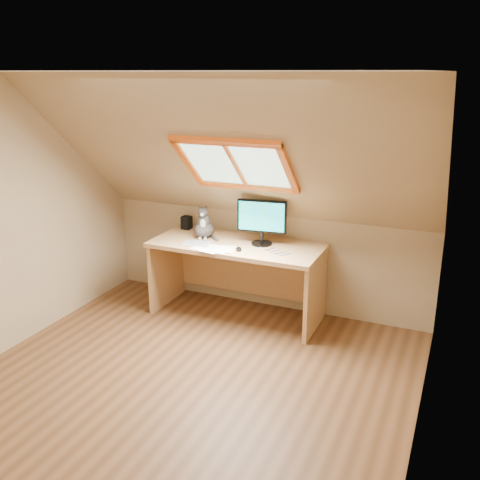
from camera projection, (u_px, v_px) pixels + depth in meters
The scene contains 10 objects.
ground at pixel (184, 387), 4.26m from camera, with size 3.50×3.50×0.00m, color brown.
room_shell at pixel (171, 216), 3.75m from camera, with size 3.52×3.52×2.41m.
desk at pixel (240, 263), 5.42m from camera, with size 1.70×0.74×0.78m.
monitor at pixel (262, 219), 5.17m from camera, with size 0.49×0.21×0.45m.
cat at pixel (204, 226), 5.43m from camera, with size 0.25×0.28×0.36m.
desk_speaker at pixel (187, 223), 5.75m from camera, with size 0.10×0.10×0.14m, color black.
graphics_tablet at pixel (197, 244), 5.25m from camera, with size 0.27×0.19×0.01m, color #B2B2B7.
mouse at pixel (239, 249), 5.07m from camera, with size 0.05×0.10×0.03m, color black.
papers at pixel (215, 249), 5.10m from camera, with size 0.35×0.30×0.01m.
cables at pixel (267, 251), 5.04m from camera, with size 0.51×0.26×0.01m.
Camera 1 is at (1.89, -3.23, 2.40)m, focal length 40.00 mm.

